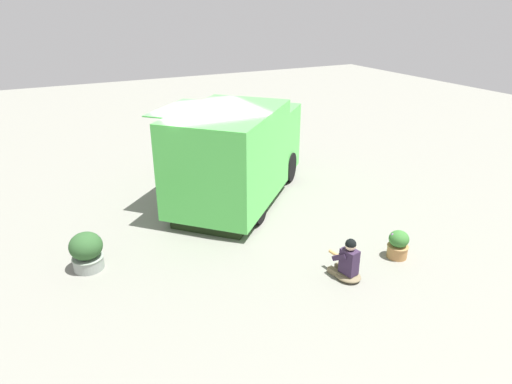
{
  "coord_description": "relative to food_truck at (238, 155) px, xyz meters",
  "views": [
    {
      "loc": [
        -3.7,
        -9.84,
        4.81
      ],
      "look_at": [
        0.16,
        -2.23,
        1.16
      ],
      "focal_mm": 31.67,
      "sensor_mm": 36.0,
      "label": 1
    }
  ],
  "objects": [
    {
      "name": "ground_plane",
      "position": [
        -0.82,
        -0.08,
        -1.18
      ],
      "size": [
        40.0,
        40.0,
        0.0
      ],
      "primitive_type": "plane",
      "color": "gray"
    },
    {
      "name": "planter_flowering_near",
      "position": [
        1.6,
        -4.17,
        -0.89
      ],
      "size": [
        0.43,
        0.43,
        0.58
      ],
      "color": "#AD7B46",
      "rests_on": "ground_plane"
    },
    {
      "name": "person_customer",
      "position": [
        0.23,
        -4.31,
        -0.87
      ],
      "size": [
        0.54,
        0.79,
        0.83
      ],
      "color": "#776A4C",
      "rests_on": "ground_plane"
    },
    {
      "name": "planter_flowering_far",
      "position": [
        -4.02,
        -1.79,
        -0.8
      ],
      "size": [
        0.62,
        0.62,
        0.76
      ],
      "color": "gray",
      "rests_on": "ground_plane"
    },
    {
      "name": "food_truck",
      "position": [
        0.0,
        0.0,
        0.0
      ],
      "size": [
        4.85,
        4.81,
        2.45
      ],
      "color": "#54D253",
      "rests_on": "ground_plane"
    }
  ]
}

